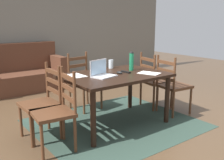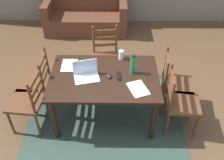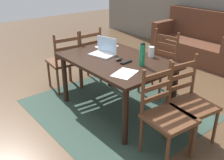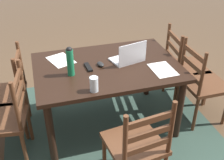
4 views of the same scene
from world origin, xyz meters
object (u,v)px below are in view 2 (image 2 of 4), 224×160
(chair_left_near, at_px, (29,102))
(chair_far_head, at_px, (106,57))
(chair_right_far, at_px, (175,83))
(tv_remote, at_px, (119,76))
(couch, at_px, (86,14))
(chair_left_far, at_px, (36,82))
(chair_right_near, at_px, (180,102))
(computer_mouse, at_px, (109,76))
(laptop, at_px, (86,73))
(dining_table, at_px, (104,82))
(water_bottle, at_px, (133,64))
(drinking_glass, at_px, (121,55))

(chair_left_near, bearing_deg, chair_far_head, 46.68)
(chair_right_far, xyz_separation_m, tv_remote, (-0.82, -0.20, 0.29))
(couch, bearing_deg, chair_left_far, -101.37)
(chair_left_far, xyz_separation_m, chair_right_near, (2.03, -0.39, 0.00))
(chair_right_far, relative_size, computer_mouse, 9.50)
(laptop, bearing_deg, chair_right_far, 9.70)
(dining_table, height_order, chair_right_far, chair_right_far)
(chair_left_near, relative_size, tv_remote, 5.59)
(chair_far_head, height_order, water_bottle, water_bottle)
(chair_left_near, xyz_separation_m, computer_mouse, (1.08, 0.19, 0.30))
(couch, distance_m, tv_remote, 2.81)
(chair_left_near, relative_size, computer_mouse, 9.50)
(drinking_glass, relative_size, tv_remote, 0.79)
(chair_far_head, distance_m, water_bottle, 0.97)
(water_bottle, bearing_deg, dining_table, -167.36)
(couch, height_order, tv_remote, couch)
(chair_right_near, bearing_deg, chair_right_far, 89.96)
(chair_left_far, distance_m, tv_remote, 1.26)
(couch, bearing_deg, dining_table, -79.29)
(computer_mouse, bearing_deg, water_bottle, 7.91)
(chair_left_far, height_order, laptop, laptop)
(chair_far_head, distance_m, computer_mouse, 0.93)
(chair_right_near, bearing_deg, chair_left_far, 169.04)
(laptop, bearing_deg, chair_far_head, 75.16)
(chair_far_head, xyz_separation_m, water_bottle, (0.38, -0.78, 0.43))
(chair_right_near, height_order, water_bottle, water_bottle)
(chair_right_near, distance_m, chair_right_far, 0.40)
(dining_table, xyz_separation_m, chair_right_far, (1.01, 0.20, -0.19))
(dining_table, relative_size, chair_right_far, 1.52)
(chair_far_head, xyz_separation_m, chair_right_far, (1.02, -0.66, 0.00))
(water_bottle, bearing_deg, tv_remote, -155.48)
(chair_right_near, xyz_separation_m, water_bottle, (-0.64, 0.28, 0.43))
(chair_far_head, bearing_deg, tv_remote, -77.12)
(water_bottle, xyz_separation_m, computer_mouse, (-0.31, -0.10, -0.13))
(chair_left_far, bearing_deg, laptop, -15.02)
(dining_table, relative_size, chair_left_near, 1.52)
(chair_left_near, bearing_deg, drinking_glass, 26.26)
(chair_left_near, distance_m, computer_mouse, 1.13)
(dining_table, relative_size, drinking_glass, 10.74)
(chair_right_near, relative_size, computer_mouse, 9.50)
(chair_left_near, distance_m, water_bottle, 1.48)
(chair_left_near, bearing_deg, chair_right_near, 0.23)
(chair_right_near, relative_size, chair_left_near, 1.00)
(chair_right_near, xyz_separation_m, tv_remote, (-0.82, 0.19, 0.29))
(chair_right_near, distance_m, couch, 3.27)
(tv_remote, bearing_deg, computer_mouse, -178.27)
(chair_right_far, height_order, drinking_glass, chair_right_far)
(chair_right_far, bearing_deg, tv_remote, -166.10)
(laptop, bearing_deg, chair_left_far, 164.98)
(chair_left_far, xyz_separation_m, computer_mouse, (1.08, -0.21, 0.30))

